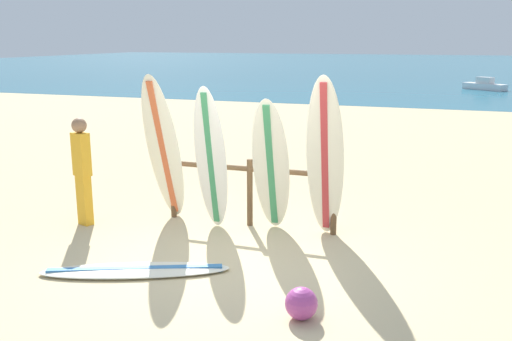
{
  "coord_description": "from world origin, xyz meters",
  "views": [
    {
      "loc": [
        2.53,
        -6.41,
        2.88
      ],
      "look_at": [
        -0.27,
        1.84,
        0.82
      ],
      "focal_mm": 39.46,
      "sensor_mm": 36.0,
      "label": 1
    }
  ],
  "objects": [
    {
      "name": "ground_plane",
      "position": [
        0.0,
        0.0,
        0.0
      ],
      "size": [
        120.0,
        120.0,
        0.0
      ],
      "primitive_type": "plane",
      "color": "#D3BC8C"
    },
    {
      "name": "surfboard_rack",
      "position": [
        -0.27,
        1.54,
        0.68
      ],
      "size": [
        2.76,
        0.09,
        1.06
      ],
      "color": "brown",
      "rests_on": "ground"
    },
    {
      "name": "ocean_water",
      "position": [
        0.0,
        58.0,
        0.0
      ],
      "size": [
        120.0,
        80.0,
        0.01
      ],
      "primitive_type": "cube",
      "color": "teal",
      "rests_on": "ground"
    },
    {
      "name": "beach_ball",
      "position": [
        1.24,
        -1.15,
        0.17
      ],
      "size": [
        0.35,
        0.35,
        0.35
      ],
      "primitive_type": "sphere",
      "color": "#A53F8C",
      "rests_on": "ground"
    },
    {
      "name": "surfboard_leaning_left",
      "position": [
        -0.73,
        1.1,
        1.12
      ],
      "size": [
        0.51,
        0.59,
        2.23
      ],
      "color": "white",
      "rests_on": "ground"
    },
    {
      "name": "surfboard_leaning_far_left",
      "position": [
        -1.54,
        1.15,
        1.2
      ],
      "size": [
        0.62,
        1.05,
        2.4
      ],
      "color": "white",
      "rests_on": "ground"
    },
    {
      "name": "surfboard_leaning_center",
      "position": [
        0.96,
        1.26,
        1.21
      ],
      "size": [
        0.57,
        0.78,
        2.42
      ],
      "color": "white",
      "rests_on": "ground"
    },
    {
      "name": "beachgoer_standing",
      "position": [
        -2.75,
        0.75,
        0.93
      ],
      "size": [
        0.32,
        0.26,
        1.7
      ],
      "color": "gold",
      "rests_on": "ground"
    },
    {
      "name": "surfboard_lying_on_sand",
      "position": [
        -1.03,
        -0.67,
        0.04
      ],
      "size": [
        2.39,
        1.38,
        0.08
      ],
      "color": "silver",
      "rests_on": "ground"
    },
    {
      "name": "small_boat_offshore",
      "position": [
        4.49,
        28.22,
        0.26
      ],
      "size": [
        2.4,
        2.07,
        0.71
      ],
      "color": "silver",
      "rests_on": "ocean_water"
    },
    {
      "name": "surfboard_leaning_center_left",
      "position": [
        0.15,
        1.28,
        1.04
      ],
      "size": [
        0.6,
        0.77,
        2.08
      ],
      "color": "white",
      "rests_on": "ground"
    }
  ]
}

